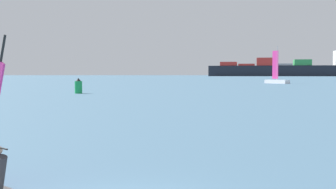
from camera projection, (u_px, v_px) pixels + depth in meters
cargo_ship at (284, 69)px, 564.13m from camera, size 193.73×73.07×39.00m
channel_buoy at (78, 86)px, 65.42m from camera, size 1.13×1.13×2.39m
small_sailboat at (277, 80)px, 133.38m from camera, size 6.17×8.61×11.62m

